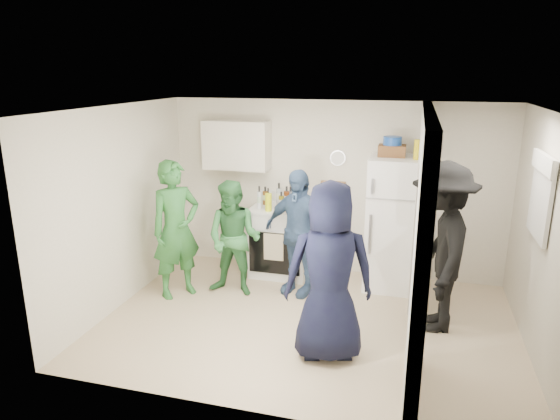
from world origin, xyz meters
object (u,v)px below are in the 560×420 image
object	(u,v)px
blue_bowl	(393,141)
person_navy	(329,272)
person_green_left	(176,229)
person_nook	(441,248)
stove	(281,241)
person_green_center	(234,239)
person_denim	(298,232)
wicker_basket	(392,151)
yellow_cup_stack_top	(417,150)
fridge	(395,224)

from	to	relation	value
blue_bowl	person_navy	distance (m)	2.33
blue_bowl	person_green_left	bearing A→B (deg)	-157.97
person_nook	stove	bearing A→B (deg)	-119.01
blue_bowl	person_green_center	world-z (taller)	blue_bowl
person_denim	person_nook	world-z (taller)	person_nook
blue_bowl	person_green_left	size ratio (longest dim) A/B	0.13
person_green_left	person_nook	xyz separation A→B (m)	(3.27, -0.02, 0.07)
wicker_basket	person_green_center	xyz separation A→B (m)	(-1.91, -0.84, -1.11)
person_denim	person_navy	xyz separation A→B (m)	(0.66, -1.43, 0.09)
yellow_cup_stack_top	person_navy	size ratio (longest dim) A/B	0.13
person_navy	wicker_basket	bearing A→B (deg)	-118.73
wicker_basket	person_green_left	world-z (taller)	wicker_basket
person_green_center	person_nook	distance (m)	2.58
stove	person_denim	bearing A→B (deg)	-56.23
stove	fridge	bearing A→B (deg)	-1.08
blue_bowl	person_green_center	distance (m)	2.43
wicker_basket	person_nook	xyz separation A→B (m)	(0.65, -1.08, -0.90)
wicker_basket	blue_bowl	distance (m)	0.13
fridge	person_green_center	size ratio (longest dim) A/B	1.17
fridge	person_green_center	xyz separation A→B (m)	(-2.01, -0.79, -0.13)
wicker_basket	yellow_cup_stack_top	size ratio (longest dim) A/B	1.40
stove	fridge	world-z (taller)	fridge
wicker_basket	yellow_cup_stack_top	xyz separation A→B (m)	(0.32, -0.15, 0.05)
stove	person_green_left	xyz separation A→B (m)	(-1.13, -1.04, 0.40)
stove	person_navy	world-z (taller)	person_navy
person_green_left	person_green_center	world-z (taller)	person_green_left
wicker_basket	person_green_center	world-z (taller)	wicker_basket
person_nook	fridge	bearing A→B (deg)	-154.64
wicker_basket	person_nook	bearing A→B (deg)	-59.07
person_green_left	person_green_center	bearing A→B (deg)	-34.10
stove	person_denim	size ratio (longest dim) A/B	0.60
person_green_center	person_denim	world-z (taller)	person_denim
wicker_basket	person_denim	distance (m)	1.63
person_green_left	person_green_center	xyz separation A→B (m)	(0.71, 0.22, -0.14)
fridge	person_nook	xyz separation A→B (m)	(0.55, -1.03, 0.07)
fridge	wicker_basket	size ratio (longest dim) A/B	5.15
stove	wicker_basket	xyz separation A→B (m)	(1.50, 0.02, 1.38)
fridge	yellow_cup_stack_top	xyz separation A→B (m)	(0.22, -0.10, 1.03)
wicker_basket	person_nook	size ratio (longest dim) A/B	0.18
blue_bowl	person_green_center	xyz separation A→B (m)	(-1.91, -0.84, -1.24)
yellow_cup_stack_top	person_green_left	size ratio (longest dim) A/B	0.14
person_navy	person_denim	bearing A→B (deg)	-81.07
wicker_basket	person_denim	bearing A→B (deg)	-152.29
person_green_left	person_denim	size ratio (longest dim) A/B	1.07
blue_bowl	person_nook	size ratio (longest dim) A/B	0.12
blue_bowl	stove	bearing A→B (deg)	-179.23
person_nook	wicker_basket	bearing A→B (deg)	-151.70
person_green_left	yellow_cup_stack_top	bearing A→B (deg)	-34.13
blue_bowl	yellow_cup_stack_top	distance (m)	0.36
wicker_basket	person_green_center	bearing A→B (deg)	-156.26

